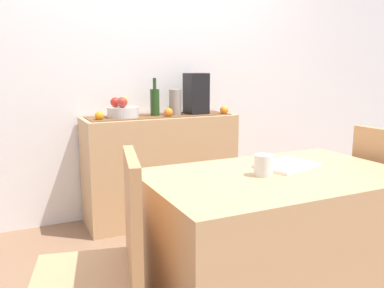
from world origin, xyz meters
TOP-DOWN VIEW (x-y plane):
  - ground_plane at (0.00, 0.00)m, footprint 6.40×6.40m
  - room_wall_rear at (0.00, 1.18)m, footprint 6.40×0.06m
  - sideboard_console at (-0.02, 0.92)m, footprint 1.20×0.42m
  - table_runner at (-0.02, 0.92)m, footprint 1.13×0.32m
  - fruit_bowl at (-0.31, 0.92)m, footprint 0.24×0.24m
  - apple_front at (-0.29, 0.98)m, footprint 0.08×0.08m
  - apple_right at (-0.36, 0.96)m, footprint 0.07×0.07m
  - apple_upper at (-0.33, 0.87)m, footprint 0.08×0.08m
  - wine_bottle at (-0.06, 0.92)m, footprint 0.07×0.07m
  - coffee_maker at (0.30, 0.92)m, footprint 0.16×0.18m
  - ceramic_vase at (0.12, 0.92)m, footprint 0.10×0.10m
  - orange_loose_mid at (-0.51, 0.86)m, footprint 0.07×0.07m
  - orange_loose_far at (0.02, 0.84)m, footprint 0.07×0.07m
  - orange_loose_end at (0.51, 0.82)m, footprint 0.07×0.07m
  - dining_table at (-0.01, -0.58)m, footprint 1.20×0.74m
  - open_book at (0.11, -0.50)m, footprint 0.33×0.28m
  - coffee_cup at (-0.09, -0.58)m, footprint 0.08×0.08m

SIDE VIEW (x-z plane):
  - ground_plane at x=0.00m, z-range -0.02..0.00m
  - dining_table at x=-0.01m, z-range 0.00..0.74m
  - sideboard_console at x=-0.02m, z-range 0.00..0.85m
  - open_book at x=0.11m, z-range 0.74..0.76m
  - coffee_cup at x=-0.09m, z-range 0.74..0.84m
  - table_runner at x=-0.02m, z-range 0.85..0.85m
  - orange_loose_mid at x=-0.51m, z-range 0.85..0.91m
  - orange_loose_end at x=0.51m, z-range 0.85..0.92m
  - orange_loose_far at x=0.02m, z-range 0.85..0.92m
  - fruit_bowl at x=-0.31m, z-range 0.85..0.93m
  - ceramic_vase at x=0.12m, z-range 0.85..1.06m
  - wine_bottle at x=-0.06m, z-range 0.81..1.11m
  - apple_right at x=-0.36m, z-range 0.93..1.00m
  - apple_front at x=-0.29m, z-range 0.93..1.01m
  - apple_upper at x=-0.33m, z-range 0.93..1.01m
  - coffee_maker at x=0.30m, z-range 0.85..1.18m
  - room_wall_rear at x=0.00m, z-range 0.00..2.70m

